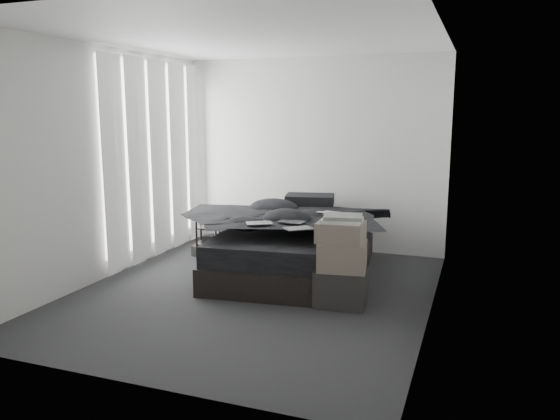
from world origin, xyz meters
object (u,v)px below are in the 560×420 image
(side_stand, at_px, (208,234))
(box_lower, at_px, (341,287))
(laptop, at_px, (330,207))
(bed, at_px, (295,261))

(side_stand, relative_size, box_lower, 1.24)
(laptop, bearing_deg, bed, -154.50)
(laptop, bearing_deg, box_lower, -57.08)
(bed, relative_size, box_lower, 4.42)
(laptop, distance_m, box_lower, 1.20)
(side_stand, height_order, box_lower, side_stand)
(laptop, distance_m, side_stand, 1.77)
(bed, xyz_separation_m, box_lower, (0.77, -0.86, 0.03))
(side_stand, xyz_separation_m, box_lower, (2.06, -1.16, -0.12))
(bed, height_order, box_lower, box_lower)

